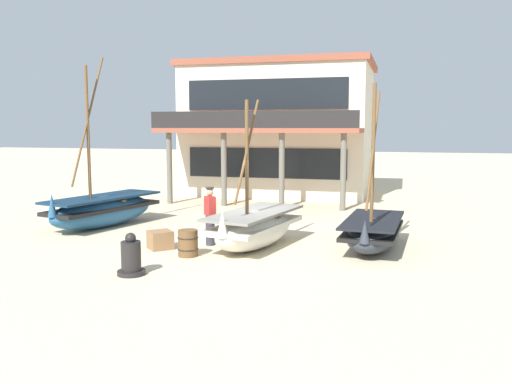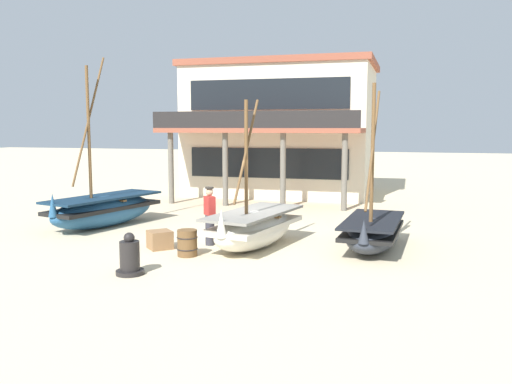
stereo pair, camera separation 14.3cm
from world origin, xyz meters
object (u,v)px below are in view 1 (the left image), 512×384
Objects in this scene: fishing_boat_centre_large at (103,210)px; cargo_crate at (160,240)px; fisherman_by_hull at (210,217)px; harbor_building_main at (280,129)px; fishing_boat_near_left at (254,228)px; wooden_barrel at (188,243)px; capstan_winch at (131,258)px; fishing_boat_far_right at (373,232)px.

cargo_crate is (3.33, -2.50, -0.34)m from fishing_boat_centre_large.
fishing_boat_centre_large is at bearing 159.55° from fisherman_by_hull.
fisherman_by_hull is at bearing -85.99° from harbor_building_main.
cargo_crate is at bearing -145.17° from fisherman_by_hull.
fishing_boat_near_left reaches higher than fisherman_by_hull.
cargo_crate is (-1.08, 0.58, -0.10)m from wooden_barrel.
wooden_barrel is (0.56, 2.00, -0.04)m from capstan_winch.
capstan_winch is at bearing -101.03° from fisherman_by_hull.
fisherman_by_hull is (-1.31, -0.03, 0.26)m from fishing_boat_near_left.
fishing_boat_centre_large is 4.82m from fisherman_by_hull.
fishing_boat_far_right is at bearing 38.78° from capstan_winch.
wooden_barrel is at bearing -154.90° from fishing_boat_far_right.
fishing_boat_centre_large is 8.11× the size of wooden_barrel.
wooden_barrel is at bearing -34.92° from fishing_boat_centre_large.
fishing_boat_far_right reaches higher than capstan_winch.
harbor_building_main reaches higher than capstan_winch.
capstan_winch reaches higher than cargo_crate.
fishing_boat_far_right is 5.92m from cargo_crate.
fishing_boat_far_right is 2.69× the size of fisherman_by_hull.
harbor_building_main is at bearing 71.62° from fishing_boat_centre_large.
fisherman_by_hull is 1.48m from wooden_barrel.
fishing_boat_near_left is 3.30m from fishing_boat_far_right.
fishing_boat_near_left is 2.02m from wooden_barrel.
fisherman_by_hull reaches higher than wooden_barrel.
fishing_boat_near_left is at bearing 45.29° from wooden_barrel.
harbor_building_main reaches higher than fishing_boat_near_left.
harbor_building_main is at bearing 114.57° from fishing_boat_far_right.
cargo_crate is at bearing -91.26° from harbor_building_main.
fishing_boat_centre_large is at bearing -108.38° from harbor_building_main.
wooden_barrel is (-4.62, -2.17, -0.14)m from fishing_boat_far_right.
fishing_boat_centre_large reaches higher than fisherman_by_hull.
fisherman_by_hull is 2.41× the size of wooden_barrel.
fishing_boat_centre_large is at bearing 164.14° from fishing_boat_near_left.
cargo_crate is (-5.70, -1.59, -0.23)m from fishing_boat_far_right.
fisherman_by_hull is 1.71× the size of capstan_winch.
harbor_building_main is at bearing 88.74° from cargo_crate.
wooden_barrel is at bearing 74.30° from capstan_winch.
wooden_barrel is at bearing -134.71° from fishing_boat_near_left.
wooden_barrel is (4.41, -3.08, -0.24)m from fishing_boat_centre_large.
fishing_boat_far_right is (3.21, 0.74, -0.09)m from fishing_boat_near_left.
fishing_boat_far_right is at bearing -5.77° from fishing_boat_centre_large.
fishing_boat_centre_large reaches higher than fishing_boat_far_right.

